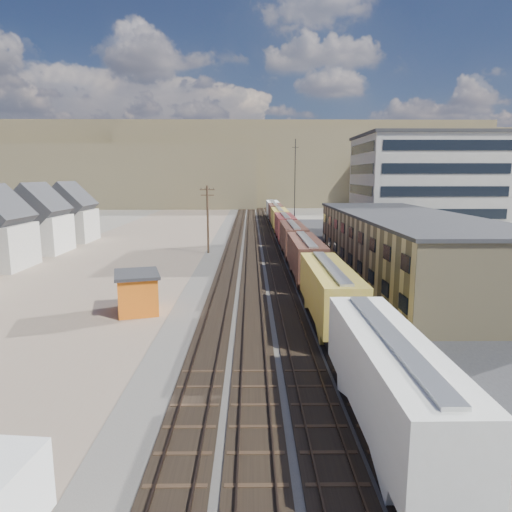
{
  "coord_description": "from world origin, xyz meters",
  "views": [
    {
      "loc": [
        -2.19,
        -25.04,
        11.39
      ],
      "look_at": [
        -1.63,
        22.56,
        3.0
      ],
      "focal_mm": 32.0,
      "sensor_mm": 36.0,
      "label": 1
    }
  ],
  "objects_px": {
    "freight_train": "(288,231)",
    "utility_pole_north": "(208,218)",
    "maintenance_shed": "(137,292)",
    "parked_car_blue": "(420,248)"
  },
  "relations": [
    {
      "from": "maintenance_shed",
      "to": "parked_car_blue",
      "type": "bearing_deg",
      "value": 40.07
    },
    {
      "from": "utility_pole_north",
      "to": "maintenance_shed",
      "type": "xyz_separation_m",
      "value": [
        -3.26,
        -29.62,
        -3.56
      ]
    },
    {
      "from": "maintenance_shed",
      "to": "parked_car_blue",
      "type": "distance_m",
      "value": 45.61
    },
    {
      "from": "freight_train",
      "to": "parked_car_blue",
      "type": "bearing_deg",
      "value": -13.97
    },
    {
      "from": "utility_pole_north",
      "to": "maintenance_shed",
      "type": "bearing_deg",
      "value": -96.29
    },
    {
      "from": "utility_pole_north",
      "to": "parked_car_blue",
      "type": "bearing_deg",
      "value": -0.49
    },
    {
      "from": "freight_train",
      "to": "utility_pole_north",
      "type": "bearing_deg",
      "value": -159.74
    },
    {
      "from": "freight_train",
      "to": "parked_car_blue",
      "type": "xyz_separation_m",
      "value": [
        19.33,
        -4.81,
        -2.07
      ]
    },
    {
      "from": "freight_train",
      "to": "maintenance_shed",
      "type": "relative_size",
      "value": 21.93
    },
    {
      "from": "freight_train",
      "to": "maintenance_shed",
      "type": "height_order",
      "value": "freight_train"
    }
  ]
}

